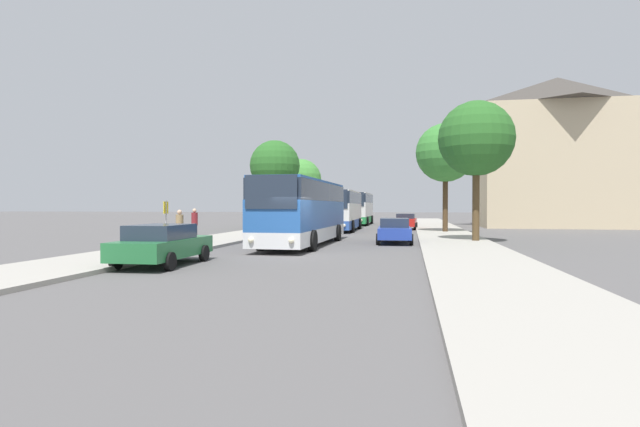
% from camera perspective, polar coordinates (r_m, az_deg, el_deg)
% --- Properties ---
extents(ground_plane, '(300.00, 300.00, 0.00)m').
position_cam_1_polar(ground_plane, '(21.83, -1.67, -4.71)').
color(ground_plane, '#565454').
rests_on(ground_plane, ground).
extents(sidewalk_left, '(4.00, 120.00, 0.15)m').
position_cam_1_polar(sidewalk_left, '(24.25, -18.11, -4.01)').
color(sidewalk_left, '#A39E93').
rests_on(sidewalk_left, ground_plane).
extents(sidewalk_right, '(4.00, 120.00, 0.15)m').
position_cam_1_polar(sidewalk_right, '(21.50, 16.97, -4.63)').
color(sidewalk_right, '#A39E93').
rests_on(sidewalk_right, ground_plane).
extents(building_right_background, '(15.05, 10.51, 15.10)m').
position_cam_1_polar(building_right_background, '(56.13, 25.46, 6.33)').
color(building_right_background, '#C6B28E').
rests_on(building_right_background, ground_plane).
extents(bus_front, '(3.02, 12.09, 3.46)m').
position_cam_1_polar(bus_front, '(26.93, -1.90, 0.28)').
color(bus_front, silver).
rests_on(bus_front, ground_plane).
extents(bus_middle, '(2.91, 10.91, 3.39)m').
position_cam_1_polar(bus_middle, '(42.93, 2.47, 0.45)').
color(bus_middle, '#2D519E').
rests_on(bus_middle, ground_plane).
extents(bus_rear, '(2.93, 10.51, 3.57)m').
position_cam_1_polar(bus_rear, '(56.67, 4.37, 0.63)').
color(bus_rear, '#238942').
rests_on(bus_rear, ground_plane).
extents(parked_car_left_curb, '(2.17, 4.67, 1.46)m').
position_cam_1_polar(parked_car_left_curb, '(18.62, -17.55, -3.34)').
color(parked_car_left_curb, '#236B38').
rests_on(parked_car_left_curb, ground_plane).
extents(parked_car_right_near, '(2.11, 4.59, 1.42)m').
position_cam_1_polar(parked_car_right_near, '(28.74, 8.50, -1.89)').
color(parked_car_right_near, '#233D9E').
rests_on(parked_car_right_near, ground_plane).
extents(parked_car_right_far, '(2.17, 4.40, 1.43)m').
position_cam_1_polar(parked_car_right_far, '(45.98, 9.77, -0.85)').
color(parked_car_right_far, red).
rests_on(parked_car_right_far, ground_plane).
extents(bus_stop_sign, '(0.08, 0.45, 2.24)m').
position_cam_1_polar(bus_stop_sign, '(25.99, -17.20, -0.43)').
color(bus_stop_sign, gray).
rests_on(bus_stop_sign, sidewalk_left).
extents(pedestrian_waiting_near, '(0.36, 0.36, 1.83)m').
position_cam_1_polar(pedestrian_waiting_near, '(29.60, -14.14, -1.18)').
color(pedestrian_waiting_near, '#23232D').
rests_on(pedestrian_waiting_near, sidewalk_left).
extents(pedestrian_waiting_far, '(0.36, 0.36, 1.79)m').
position_cam_1_polar(pedestrian_waiting_far, '(24.96, -15.75, -1.61)').
color(pedestrian_waiting_far, '#23232D').
rests_on(pedestrian_waiting_far, sidewalk_left).
extents(tree_left_near, '(4.53, 4.53, 7.93)m').
position_cam_1_polar(tree_left_near, '(45.60, -5.18, 5.48)').
color(tree_left_near, brown).
rests_on(tree_left_near, sidewalk_left).
extents(tree_left_far, '(4.33, 4.33, 6.89)m').
position_cam_1_polar(tree_left_far, '(52.25, -2.21, 3.86)').
color(tree_left_far, '#47331E').
rests_on(tree_left_far, sidewalk_left).
extents(tree_right_near, '(4.27, 4.27, 7.95)m').
position_cam_1_polar(tree_right_near, '(30.02, 17.42, 8.12)').
color(tree_right_near, '#513D23').
rests_on(tree_right_near, sidewalk_right).
extents(tree_right_mid, '(4.53, 4.53, 8.36)m').
position_cam_1_polar(tree_right_mid, '(39.98, 14.14, 6.72)').
color(tree_right_mid, '#47331E').
rests_on(tree_right_mid, sidewalk_right).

